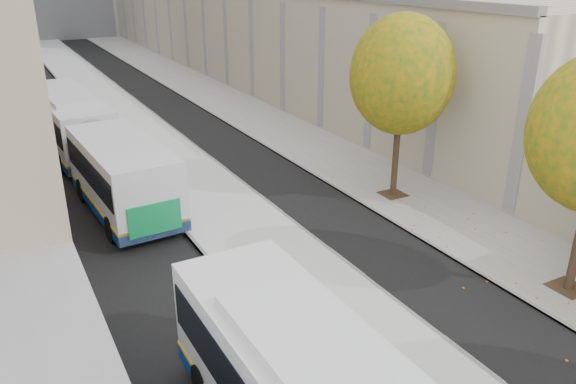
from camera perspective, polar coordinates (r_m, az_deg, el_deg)
bus_platform at (r=33.78m, az=-13.80°, el=4.88°), size 4.25×150.00×0.15m
sidewalk at (r=36.51m, az=-1.59°, el=6.76°), size 4.75×150.00×0.08m
building_tan at (r=66.50m, az=-4.42°, el=17.23°), size 18.00×92.00×8.00m
tree_d at (r=24.36m, az=11.50°, el=11.57°), size 4.40×4.40×7.60m
bus_far at (r=29.37m, az=-19.60°, el=4.97°), size 3.80×18.96×3.14m
distant_car at (r=43.82m, az=-21.81°, el=8.66°), size 2.56×4.13×1.31m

